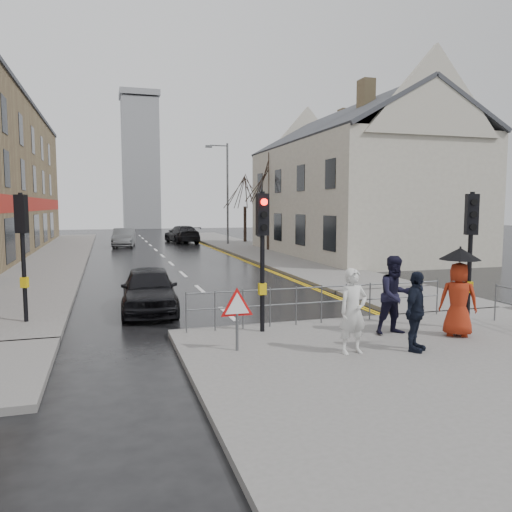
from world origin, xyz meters
TOP-DOWN VIEW (x-y plane):
  - ground at (0.00, 0.00)m, footprint 120.00×120.00m
  - near_pavement at (3.00, -3.50)m, footprint 10.00×9.00m
  - left_pavement at (-6.50, 23.00)m, footprint 4.00×44.00m
  - right_pavement at (6.50, 25.00)m, footprint 4.00×40.00m
  - pavement_bridge_right at (6.50, 3.00)m, footprint 4.00×4.20m
  - building_right_cream at (12.00, 18.00)m, footprint 9.00×16.40m
  - church_tower at (1.50, 62.00)m, footprint 5.00×5.00m
  - traffic_signal_near_left at (0.20, 0.20)m, footprint 0.28×0.27m
  - traffic_signal_near_right at (5.20, -1.00)m, footprint 0.34×0.33m
  - traffic_signal_far_left at (-5.50, 3.00)m, footprint 0.34×0.33m
  - guard_railing_front at (1.95, 0.60)m, footprint 7.14×0.04m
  - warning_sign at (-0.80, -1.21)m, footprint 0.80×0.07m
  - street_lamp at (5.82, 28.00)m, footprint 1.83×0.25m
  - tree_near at (7.50, 22.00)m, footprint 2.40×2.40m
  - tree_far at (8.00, 30.00)m, footprint 2.40×2.40m
  - pedestrian_a at (1.45, -2.08)m, footprint 0.69×0.49m
  - pedestrian_b at (3.16, -0.95)m, footprint 0.94×0.75m
  - pedestrian_with_umbrella at (4.48, -1.53)m, footprint 1.02×0.96m
  - pedestrian_d at (2.79, -2.31)m, footprint 1.03×0.95m
  - car_parked at (-2.20, 4.00)m, footprint 1.86×4.11m
  - car_mid at (-2.11, 28.91)m, footprint 2.00×4.54m
  - car_far at (2.88, 31.98)m, footprint 2.79×5.39m

SIDE VIEW (x-z plane):
  - ground at x=0.00m, z-range 0.00..0.00m
  - near_pavement at x=3.00m, z-range 0.00..0.14m
  - left_pavement at x=-6.50m, z-range 0.00..0.14m
  - right_pavement at x=6.50m, z-range 0.00..0.14m
  - pavement_bridge_right at x=6.50m, z-range 0.00..0.14m
  - car_parked at x=-2.20m, z-range 0.00..1.37m
  - car_mid at x=-2.11m, z-range 0.00..1.45m
  - car_far at x=2.88m, z-range 0.00..1.50m
  - guard_railing_front at x=1.95m, z-range 0.36..1.36m
  - pedestrian_d at x=2.79m, z-range 0.14..1.84m
  - pedestrian_a at x=1.45m, z-range 0.14..1.92m
  - warning_sign at x=-0.80m, z-range 0.37..1.72m
  - pedestrian_b at x=3.16m, z-range 0.14..2.02m
  - pedestrian_with_umbrella at x=4.48m, z-range 0.22..2.31m
  - traffic_signal_near_left at x=0.20m, z-range 0.76..4.16m
  - traffic_signal_near_right at x=5.20m, z-range 0.76..4.16m
  - traffic_signal_far_left at x=-5.50m, z-range 0.76..4.16m
  - tree_far at x=8.00m, z-range 1.60..7.24m
  - street_lamp at x=5.82m, z-range 0.71..8.71m
  - building_right_cream at x=12.00m, z-range -0.27..9.83m
  - tree_near at x=7.50m, z-range 1.85..8.43m
  - church_tower at x=1.50m, z-range 0.00..18.00m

